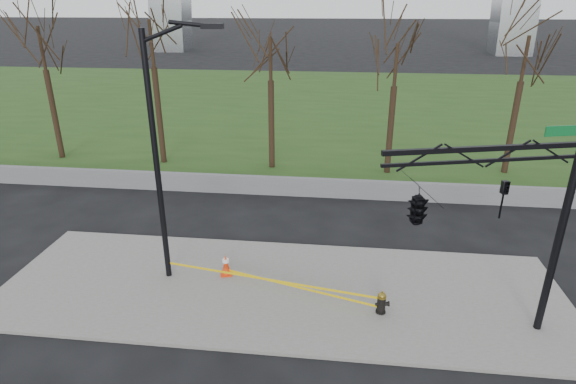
# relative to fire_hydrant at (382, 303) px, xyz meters

# --- Properties ---
(ground) EXTENTS (500.00, 500.00, 0.00)m
(ground) POSITION_rel_fire_hydrant_xyz_m (-3.16, 0.92, -0.44)
(ground) COLOR black
(ground) RESTS_ON ground
(sidewalk) EXTENTS (18.00, 6.00, 0.10)m
(sidewalk) POSITION_rel_fire_hydrant_xyz_m (-3.16, 0.92, -0.39)
(sidewalk) COLOR slate
(sidewalk) RESTS_ON ground
(grass_strip) EXTENTS (120.00, 40.00, 0.06)m
(grass_strip) POSITION_rel_fire_hydrant_xyz_m (-3.16, 30.92, -0.41)
(grass_strip) COLOR #223F17
(grass_strip) RESTS_ON ground
(guardrail) EXTENTS (60.00, 0.30, 0.90)m
(guardrail) POSITION_rel_fire_hydrant_xyz_m (-3.16, 8.92, 0.01)
(guardrail) COLOR #59595B
(guardrail) RESTS_ON ground
(tree_row) EXTENTS (60.98, 4.00, 8.42)m
(tree_row) POSITION_rel_fire_hydrant_xyz_m (4.33, 12.92, 3.77)
(tree_row) COLOR black
(tree_row) RESTS_ON ground
(fire_hydrant) EXTENTS (0.45, 0.30, 0.73)m
(fire_hydrant) POSITION_rel_fire_hydrant_xyz_m (0.00, 0.00, 0.00)
(fire_hydrant) COLOR black
(fire_hydrant) RESTS_ON sidewalk
(traffic_cone) EXTENTS (0.48, 0.48, 0.75)m
(traffic_cone) POSITION_rel_fire_hydrant_xyz_m (-5.06, 1.52, 0.04)
(traffic_cone) COLOR red
(traffic_cone) RESTS_ON sidewalk
(street_light) EXTENTS (2.39, 0.22, 8.21)m
(street_light) POSITION_rel_fire_hydrant_xyz_m (-6.75, 1.24, 4.26)
(street_light) COLOR black
(street_light) RESTS_ON ground
(traffic_signal_mast) EXTENTS (4.95, 2.54, 6.00)m
(traffic_signal_mast) POSITION_rel_fire_hydrant_xyz_m (1.22, -1.03, 3.71)
(traffic_signal_mast) COLOR black
(traffic_signal_mast) RESTS_ON ground
(caution_tape) EXTENTS (6.97, 1.53, 0.39)m
(caution_tape) POSITION_rel_fire_hydrant_xyz_m (-3.08, 0.68, 0.01)
(caution_tape) COLOR #DAB30B
(caution_tape) RESTS_ON ground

